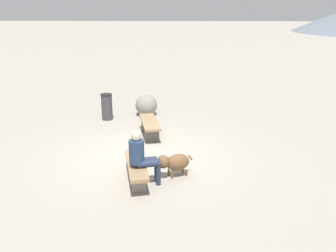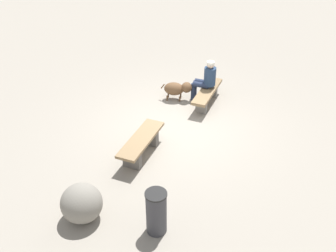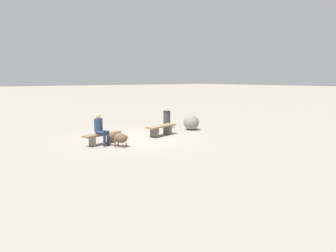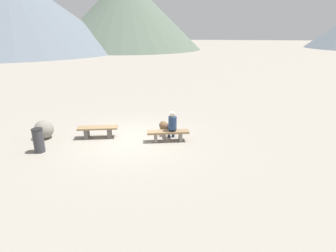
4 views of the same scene
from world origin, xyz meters
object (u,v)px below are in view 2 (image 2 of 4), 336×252
object	(u,v)px
bench_left	(141,144)
dog	(177,89)
boulder	(82,203)
bench_right	(207,94)
seated_person	(206,78)
trash_bin	(156,212)

from	to	relation	value
bench_left	dog	size ratio (longest dim) A/B	2.04
dog	boulder	size ratio (longest dim) A/B	1.06
bench_right	seated_person	size ratio (longest dim) A/B	1.40
bench_right	trash_bin	bearing A→B (deg)	-173.24
seated_person	bench_left	bearing A→B (deg)	168.34
trash_bin	dog	bearing A→B (deg)	30.02
bench_left	dog	distance (m)	2.72
bench_left	trash_bin	xyz separation A→B (m)	(-1.58, -1.61, 0.13)
bench_left	bench_right	size ratio (longest dim) A/B	0.99
dog	boulder	xyz separation A→B (m)	(-4.73, -1.14, 0.03)
trash_bin	boulder	size ratio (longest dim) A/B	1.16
bench_right	dog	distance (m)	0.85
seated_person	dog	size ratio (longest dim) A/B	1.49
bench_left	bench_right	bearing A→B (deg)	-13.23
bench_left	seated_person	distance (m)	3.03
dog	boulder	world-z (taller)	boulder
trash_bin	boulder	xyz separation A→B (m)	(-0.55, 1.27, -0.07)
bench_left	seated_person	size ratio (longest dim) A/B	1.38
boulder	bench_left	bearing A→B (deg)	9.02
seated_person	trash_bin	bearing A→B (deg)	-173.36
boulder	dog	bearing A→B (deg)	13.54
bench_right	boulder	distance (m)	5.01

